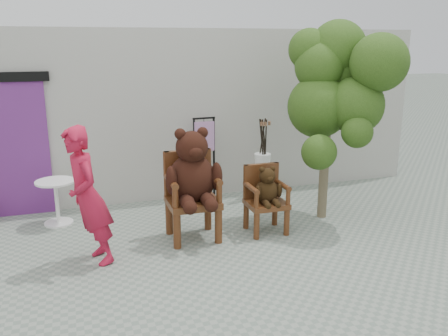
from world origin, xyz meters
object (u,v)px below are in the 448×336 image
object	(u,v)px
chair_big	(192,178)
person	(88,197)
chair_small	(266,192)
cafe_table	(56,197)
tree	(339,81)
display_stand	(204,169)
stool_bucket	(263,163)

from	to	relation	value
chair_big	person	world-z (taller)	person
chair_small	cafe_table	size ratio (longest dim) A/B	1.44
chair_small	cafe_table	xyz separation A→B (m)	(-2.98, 1.27, -0.17)
chair_big	tree	distance (m)	2.74
person	display_stand	distance (m)	2.84
chair_big	tree	world-z (taller)	tree
person	display_stand	bearing A→B (deg)	117.19
stool_bucket	display_stand	bearing A→B (deg)	174.49
chair_small	stool_bucket	bearing A→B (deg)	69.20
person	stool_bucket	bearing A→B (deg)	104.32
chair_big	tree	xyz separation A→B (m)	(2.41, 0.22, 1.28)
person	tree	bearing A→B (deg)	82.86
display_stand	stool_bucket	world-z (taller)	display_stand
chair_small	person	bearing A→B (deg)	-173.18
person	stool_bucket	distance (m)	3.62
chair_big	display_stand	distance (m)	1.70
cafe_table	display_stand	size ratio (longest dim) A/B	0.47
chair_big	chair_small	xyz separation A→B (m)	(1.10, -0.08, -0.30)
tree	chair_small	bearing A→B (deg)	-167.17
cafe_table	stool_bucket	xyz separation A→B (m)	(3.56, 0.25, 0.20)
chair_small	person	xyz separation A→B (m)	(-2.54, -0.30, 0.29)
chair_small	tree	world-z (taller)	tree
cafe_table	tree	size ratio (longest dim) A/B	0.23
person	tree	distance (m)	4.11
person	stool_bucket	xyz separation A→B (m)	(3.12, 1.83, -0.26)
chair_big	display_stand	world-z (taller)	chair_big
person	cafe_table	xyz separation A→B (m)	(-0.44, 1.58, -0.46)
cafe_table	display_stand	xyz separation A→B (m)	(2.49, 0.35, 0.14)
chair_small	stool_bucket	world-z (taller)	stool_bucket
cafe_table	display_stand	world-z (taller)	display_stand
chair_big	chair_small	size ratio (longest dim) A/B	1.60
cafe_table	stool_bucket	distance (m)	3.57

